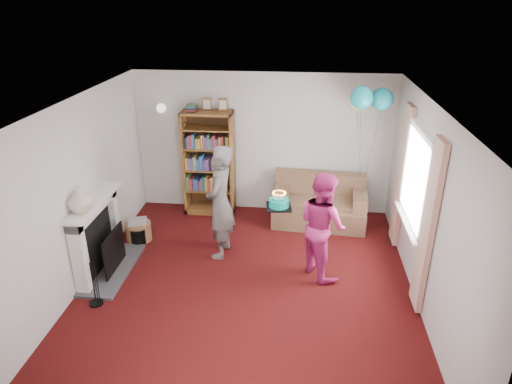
# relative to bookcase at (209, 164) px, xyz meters

# --- Properties ---
(ground) EXTENTS (5.00, 5.00, 0.00)m
(ground) POSITION_rel_bookcase_xyz_m (0.94, -2.30, -0.92)
(ground) COLOR #320709
(ground) RESTS_ON ground
(wall_back) EXTENTS (4.50, 0.02, 2.50)m
(wall_back) POSITION_rel_bookcase_xyz_m (0.94, 0.21, 0.33)
(wall_back) COLOR silver
(wall_back) RESTS_ON ground
(wall_left) EXTENTS (0.02, 5.00, 2.50)m
(wall_left) POSITION_rel_bookcase_xyz_m (-1.32, -2.30, 0.33)
(wall_left) COLOR silver
(wall_left) RESTS_ON ground
(wall_right) EXTENTS (0.02, 5.00, 2.50)m
(wall_right) POSITION_rel_bookcase_xyz_m (3.20, -2.30, 0.33)
(wall_right) COLOR silver
(wall_right) RESTS_ON ground
(ceiling) EXTENTS (4.50, 5.00, 0.01)m
(ceiling) POSITION_rel_bookcase_xyz_m (0.94, -2.30, 1.59)
(ceiling) COLOR white
(ceiling) RESTS_ON wall_back
(fireplace) EXTENTS (0.55, 1.80, 1.12)m
(fireplace) POSITION_rel_bookcase_xyz_m (-1.15, -2.11, -0.40)
(fireplace) COLOR #3F3F42
(fireplace) RESTS_ON ground
(window_bay) EXTENTS (0.14, 2.02, 2.20)m
(window_bay) POSITION_rel_bookcase_xyz_m (3.15, -1.70, 0.29)
(window_bay) COLOR white
(window_bay) RESTS_ON ground
(wall_sconce) EXTENTS (0.16, 0.23, 0.16)m
(wall_sconce) POSITION_rel_bookcase_xyz_m (-0.81, 0.06, 0.97)
(wall_sconce) COLOR gold
(wall_sconce) RESTS_ON ground
(bookcase) EXTENTS (0.88, 0.42, 2.07)m
(bookcase) POSITION_rel_bookcase_xyz_m (0.00, 0.00, 0.00)
(bookcase) COLOR #472B14
(bookcase) RESTS_ON ground
(sofa) EXTENTS (1.57, 0.83, 0.83)m
(sofa) POSITION_rel_bookcase_xyz_m (1.97, -0.24, -0.60)
(sofa) COLOR brown
(sofa) RESTS_ON ground
(wicker_basket) EXTENTS (0.41, 0.41, 0.37)m
(wicker_basket) POSITION_rel_bookcase_xyz_m (-0.96, -1.20, -0.75)
(wicker_basket) COLOR #A1754B
(wicker_basket) RESTS_ON ground
(person_striped) EXTENTS (0.46, 0.67, 1.74)m
(person_striped) POSITION_rel_bookcase_xyz_m (0.45, -1.48, -0.05)
(person_striped) COLOR black
(person_striped) RESTS_ON ground
(person_magenta) EXTENTS (0.89, 0.94, 1.54)m
(person_magenta) POSITION_rel_bookcase_xyz_m (1.94, -1.84, -0.15)
(person_magenta) COLOR #B62467
(person_magenta) RESTS_ON ground
(birthday_cake) EXTENTS (0.33, 0.33, 0.22)m
(birthday_cake) POSITION_rel_bookcase_xyz_m (1.34, -1.96, 0.21)
(birthday_cake) COLOR black
(birthday_cake) RESTS_ON ground
(balloons) EXTENTS (0.68, 0.73, 1.81)m
(balloons) POSITION_rel_bookcase_xyz_m (2.58, -0.42, 1.30)
(balloons) COLOR #3F3F3F
(balloons) RESTS_ON ground
(mantel_vase) EXTENTS (0.40, 0.40, 0.34)m
(mantel_vase) POSITION_rel_bookcase_xyz_m (-1.18, -2.45, 0.38)
(mantel_vase) COLOR beige
(mantel_vase) RESTS_ON fireplace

